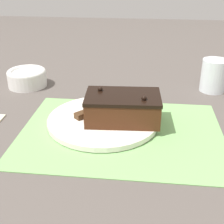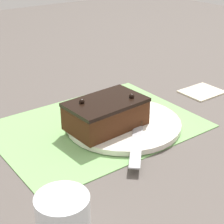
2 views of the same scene
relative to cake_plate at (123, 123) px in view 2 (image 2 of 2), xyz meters
name	(u,v)px [view 2 (image 2 of 2)]	position (x,y,z in m)	size (l,w,h in m)	color
ground_plane	(97,126)	(-0.05, 0.04, -0.01)	(3.00, 3.00, 0.00)	#544C47
placemat_woven	(97,126)	(-0.05, 0.04, -0.01)	(0.46, 0.34, 0.00)	#7AB266
cake_plate	(123,123)	(0.00, 0.00, 0.00)	(0.27, 0.27, 0.01)	white
chocolate_cake	(107,113)	(-0.04, 0.00, 0.04)	(0.18, 0.12, 0.07)	#472614
serving_knife	(138,125)	(0.01, -0.04, 0.01)	(0.18, 0.19, 0.01)	#472D19
folded_napkin	(202,91)	(0.31, 0.03, -0.01)	(0.11, 0.09, 0.01)	beige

